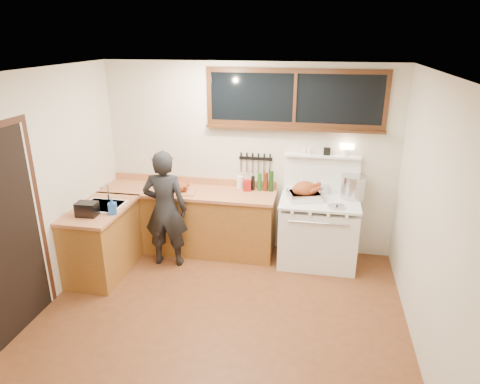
% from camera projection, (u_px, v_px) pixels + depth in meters
% --- Properties ---
extents(ground_plane, '(4.00, 3.50, 0.02)m').
position_uv_depth(ground_plane, '(221.00, 316.00, 4.74)').
color(ground_plane, '#5A2F17').
extents(room_shell, '(4.10, 3.60, 2.65)m').
position_uv_depth(room_shell, '(219.00, 173.00, 4.16)').
color(room_shell, beige).
rests_on(room_shell, ground).
extents(counter_back, '(2.44, 0.64, 1.00)m').
position_uv_depth(counter_back, '(189.00, 220.00, 6.05)').
color(counter_back, brown).
rests_on(counter_back, ground).
extents(counter_left, '(0.64, 1.09, 0.90)m').
position_uv_depth(counter_left, '(102.00, 240.00, 5.45)').
color(counter_left, brown).
rests_on(counter_left, ground).
extents(sink_unit, '(0.50, 0.45, 0.37)m').
position_uv_depth(sink_unit, '(103.00, 210.00, 5.38)').
color(sink_unit, white).
rests_on(sink_unit, counter_left).
extents(vintage_stove, '(1.02, 0.74, 1.59)m').
position_uv_depth(vintage_stove, '(318.00, 230.00, 5.69)').
color(vintage_stove, white).
rests_on(vintage_stove, ground).
extents(back_window, '(2.32, 0.13, 0.77)m').
position_uv_depth(back_window, '(295.00, 105.00, 5.49)').
color(back_window, black).
rests_on(back_window, room_shell).
extents(left_doorway, '(0.02, 1.04, 2.17)m').
position_uv_depth(left_doorway, '(9.00, 233.00, 4.20)').
color(left_doorway, black).
rests_on(left_doorway, ground).
extents(knife_strip, '(0.46, 0.03, 0.28)m').
position_uv_depth(knife_strip, '(256.00, 159.00, 5.85)').
color(knife_strip, black).
rests_on(knife_strip, room_shell).
extents(man, '(0.60, 0.42, 1.57)m').
position_uv_depth(man, '(165.00, 209.00, 5.55)').
color(man, black).
rests_on(man, ground).
extents(soap_bottle, '(0.12, 0.12, 0.21)m').
position_uv_depth(soap_bottle, '(112.00, 206.00, 5.08)').
color(soap_bottle, '#235BB0').
rests_on(soap_bottle, counter_left).
extents(toaster, '(0.25, 0.18, 0.17)m').
position_uv_depth(toaster, '(87.00, 209.00, 5.04)').
color(toaster, black).
rests_on(toaster, counter_left).
extents(cutting_board, '(0.47, 0.38, 0.14)m').
position_uv_depth(cutting_board, '(180.00, 189.00, 5.79)').
color(cutting_board, '#B87149').
rests_on(cutting_board, counter_back).
extents(roast_turkey, '(0.49, 0.42, 0.24)m').
position_uv_depth(roast_turkey, '(305.00, 192.00, 5.53)').
color(roast_turkey, silver).
rests_on(roast_turkey, vintage_stove).
extents(stockpot, '(0.43, 0.43, 0.31)m').
position_uv_depth(stockpot, '(354.00, 187.00, 5.57)').
color(stockpot, silver).
rests_on(stockpot, vintage_stove).
extents(saucepan, '(0.21, 0.29, 0.12)m').
position_uv_depth(saucepan, '(323.00, 189.00, 5.75)').
color(saucepan, silver).
rests_on(saucepan, vintage_stove).
extents(pot_lid, '(0.28, 0.28, 0.04)m').
position_uv_depth(pot_lid, '(337.00, 207.00, 5.30)').
color(pot_lid, silver).
rests_on(pot_lid, vintage_stove).
extents(coffee_tin, '(0.11, 0.09, 0.16)m').
position_uv_depth(coffee_tin, '(247.00, 185.00, 5.85)').
color(coffee_tin, maroon).
rests_on(coffee_tin, counter_back).
extents(pitcher, '(0.11, 0.11, 0.17)m').
position_uv_depth(pitcher, '(240.00, 182.00, 5.96)').
color(pitcher, white).
rests_on(pitcher, counter_back).
extents(bottle_cluster, '(0.31, 0.07, 0.28)m').
position_uv_depth(bottle_cluster, '(264.00, 182.00, 5.83)').
color(bottle_cluster, black).
rests_on(bottle_cluster, counter_back).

